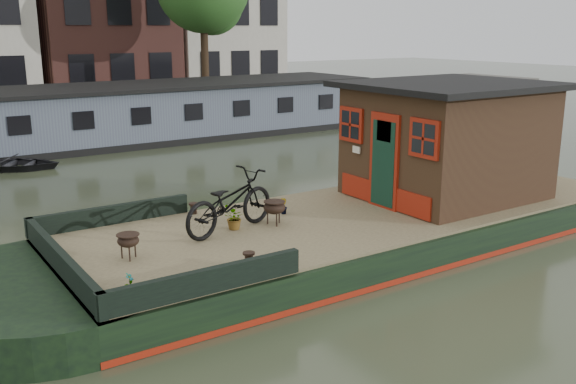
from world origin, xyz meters
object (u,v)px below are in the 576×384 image
cabin (447,139)px  bicycle (230,202)px  brazier_front (274,213)px  dinghy (13,160)px  brazier_rear (129,246)px

cabin → bicycle: bearing=176.3°
cabin → bicycle: 5.13m
cabin → brazier_front: 4.33m
bicycle → brazier_front: bicycle is taller
brazier_front → dinghy: brazier_front is taller
brazier_rear → dinghy: size_ratio=0.15×
brazier_front → cabin: bearing=-3.1°
brazier_rear → dinghy: (0.44, 11.22, -0.57)m
brazier_front → dinghy: (-2.42, 10.95, -0.59)m
bicycle → brazier_rear: size_ratio=5.00×
bicycle → dinghy: bicycle is taller
brazier_front → brazier_rear: 2.88m
brazier_rear → dinghy: brazier_rear is taller
dinghy → brazier_front: bearing=-134.7°
brazier_front → dinghy: 11.23m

